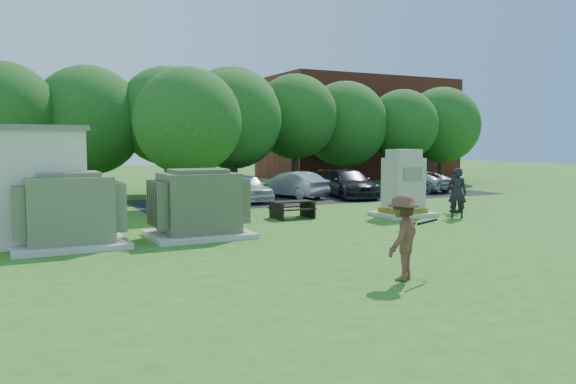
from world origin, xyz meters
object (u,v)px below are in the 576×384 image
transformer_left (69,212)px  generator_cabinet (403,187)px  person_at_picnic (239,201)px  picnic_table (292,207)px  person_walking_right (456,190)px  transformer_right (199,205)px  car_white (245,188)px  car_dark (348,184)px  person_by_generator (457,193)px  batter (403,237)px  car_silver_a (292,185)px  car_silver_b (414,181)px

transformer_left → generator_cabinet: (12.34, 1.06, 0.17)m
generator_cabinet → person_at_picnic: size_ratio=1.63×
picnic_table → person_walking_right: size_ratio=0.84×
transformer_right → person_at_picnic: transformer_right is taller
person_walking_right → car_white: size_ratio=0.46×
transformer_right → car_dark: 13.70m
person_at_picnic → car_white: bearing=42.7°
car_white → car_dark: 5.64m
person_at_picnic → person_walking_right: size_ratio=0.88×
transformer_left → picnic_table: bearing=16.6°
person_by_generator → batter: bearing=83.6°
car_silver_a → generator_cabinet: bearing=76.0°
car_silver_a → person_at_picnic: bearing=33.7°
batter → car_dark: batter is taller
batter → transformer_right: bearing=-105.1°
person_by_generator → car_silver_a: bearing=-35.1°
batter → car_silver_b: 21.82m
generator_cabinet → person_by_generator: bearing=-40.5°
transformer_left → person_at_picnic: bearing=20.5°
car_dark → car_silver_b: 5.45m
picnic_table → car_white: size_ratio=0.38×
transformer_right → car_dark: bearing=37.8°
car_silver_a → car_white: bearing=-4.3°
generator_cabinet → car_dark: bearing=73.4°
transformer_right → car_white: transformer_right is taller
generator_cabinet → person_at_picnic: generator_cabinet is taller
batter → person_at_picnic: batter is taller
picnic_table → person_by_generator: 6.34m
car_silver_a → car_silver_b: car_silver_a is taller
person_at_picnic → car_white: 7.34m
transformer_left → picnic_table: 8.54m
transformer_right → car_silver_b: bearing=30.6°
transformer_right → car_silver_b: (16.15, 9.54, -0.36)m
generator_cabinet → car_silver_b: bearing=48.4°
transformer_left → car_dark: size_ratio=0.61×
person_by_generator → generator_cabinet: bearing=2.5°
picnic_table → person_by_generator: size_ratio=0.80×
person_by_generator → car_silver_b: (5.98, 9.79, -0.34)m
transformer_left → car_silver_b: 22.03m
person_walking_right → car_dark: (-0.46, 7.43, -0.19)m
picnic_table → car_white: car_white is taller
person_by_generator → car_silver_b: bearing=-78.4°
transformer_right → transformer_left: bearing=180.0°
transformer_right → generator_cabinet: size_ratio=1.15×
transformer_right → picnic_table: (4.46, 2.44, -0.56)m
batter → car_dark: 17.83m
transformer_left → car_silver_a: size_ratio=0.73×
transformer_left → car_silver_b: (19.85, 9.54, -0.36)m
transformer_right → person_at_picnic: size_ratio=1.87×
person_by_generator → car_dark: size_ratio=0.39×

